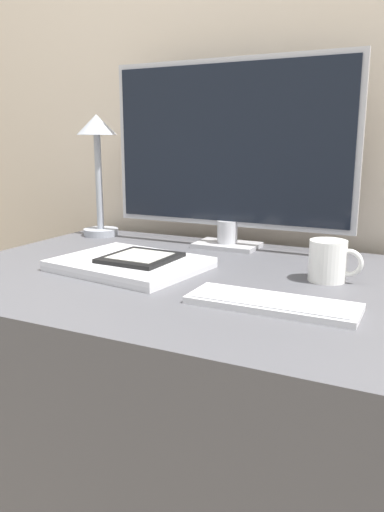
# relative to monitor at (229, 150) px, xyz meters

# --- Properties ---
(wall_back) EXTENTS (3.60, 0.05, 2.40)m
(wall_back) POSITION_rel_monitor_xyz_m (0.08, 0.16, 0.19)
(wall_back) COLOR beige
(wall_back) RESTS_ON ground_plane
(desk) EXTENTS (1.20, 0.76, 0.75)m
(desk) POSITION_rel_monitor_xyz_m (0.08, -0.29, -0.63)
(desk) COLOR #4C4C51
(desk) RESTS_ON ground_plane
(monitor) EXTENTS (0.66, 0.11, 0.48)m
(monitor) POSITION_rel_monitor_xyz_m (0.00, 0.00, 0.00)
(monitor) COLOR #B7B7BC
(monitor) RESTS_ON desk
(keyboard) EXTENTS (0.30, 0.10, 0.01)m
(keyboard) POSITION_rel_monitor_xyz_m (0.26, -0.43, -0.25)
(keyboard) COLOR silver
(keyboard) RESTS_ON desk
(laptop) EXTENTS (0.34, 0.29, 0.02)m
(laptop) POSITION_rel_monitor_xyz_m (-0.11, -0.31, -0.25)
(laptop) COLOR silver
(laptop) RESTS_ON desk
(ereader) EXTENTS (0.15, 0.16, 0.01)m
(ereader) POSITION_rel_monitor_xyz_m (-0.08, -0.31, -0.23)
(ereader) COLOR black
(ereader) RESTS_ON laptop
(desk_lamp) EXTENTS (0.12, 0.12, 0.35)m
(desk_lamp) POSITION_rel_monitor_xyz_m (-0.41, -0.01, -0.01)
(desk_lamp) COLOR #999EA8
(desk_lamp) RESTS_ON desk
(coffee_mug) EXTENTS (0.11, 0.08, 0.08)m
(coffee_mug) POSITION_rel_monitor_xyz_m (0.31, -0.22, -0.21)
(coffee_mug) COLOR white
(coffee_mug) RESTS_ON desk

